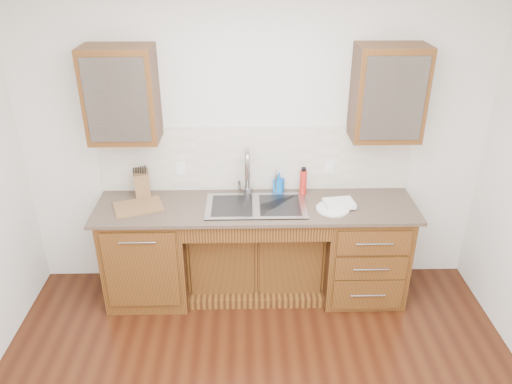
{
  "coord_description": "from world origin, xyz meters",
  "views": [
    {
      "loc": [
        -0.08,
        -2.26,
        2.91
      ],
      "look_at": [
        0.0,
        1.4,
        1.05
      ],
      "focal_mm": 35.0,
      "sensor_mm": 36.0,
      "label": 1
    }
  ],
  "objects_px": {
    "soap_bottle": "(279,183)",
    "plate": "(333,209)",
    "cutting_board": "(138,207)",
    "knife_block": "(142,183)",
    "water_bottle": "(303,183)"
  },
  "relations": [
    {
      "from": "soap_bottle",
      "to": "cutting_board",
      "type": "distance_m",
      "value": 1.22
    },
    {
      "from": "knife_block",
      "to": "cutting_board",
      "type": "xyz_separation_m",
      "value": [
        0.0,
        -0.24,
        -0.1
      ]
    },
    {
      "from": "water_bottle",
      "to": "plate",
      "type": "bearing_deg",
      "value": -52.6
    },
    {
      "from": "cutting_board",
      "to": "plate",
      "type": "bearing_deg",
      "value": -2.42
    },
    {
      "from": "soap_bottle",
      "to": "water_bottle",
      "type": "bearing_deg",
      "value": 7.49
    },
    {
      "from": "soap_bottle",
      "to": "water_bottle",
      "type": "xyz_separation_m",
      "value": [
        0.21,
        -0.05,
        0.02
      ]
    },
    {
      "from": "water_bottle",
      "to": "knife_block",
      "type": "distance_m",
      "value": 1.4
    },
    {
      "from": "soap_bottle",
      "to": "knife_block",
      "type": "bearing_deg",
      "value": -157.35
    },
    {
      "from": "knife_block",
      "to": "plate",
      "type": "bearing_deg",
      "value": -24.27
    },
    {
      "from": "water_bottle",
      "to": "plate",
      "type": "xyz_separation_m",
      "value": [
        0.22,
        -0.29,
        -0.1
      ]
    },
    {
      "from": "plate",
      "to": "cutting_board",
      "type": "distance_m",
      "value": 1.62
    },
    {
      "from": "cutting_board",
      "to": "soap_bottle",
      "type": "bearing_deg",
      "value": 12.78
    },
    {
      "from": "soap_bottle",
      "to": "cutting_board",
      "type": "relative_size",
      "value": 0.46
    },
    {
      "from": "soap_bottle",
      "to": "water_bottle",
      "type": "height_order",
      "value": "water_bottle"
    },
    {
      "from": "soap_bottle",
      "to": "plate",
      "type": "distance_m",
      "value": 0.55
    }
  ]
}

